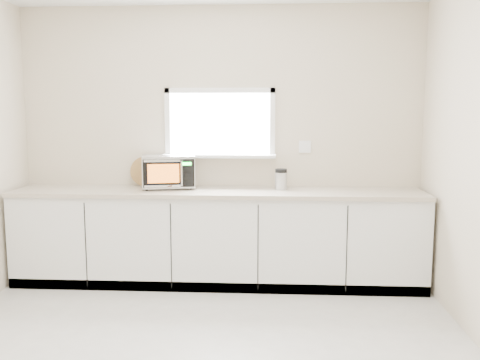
{
  "coord_description": "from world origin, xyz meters",
  "views": [
    {
      "loc": [
        0.5,
        -3.1,
        1.66
      ],
      "look_at": [
        0.23,
        1.55,
        1.04
      ],
      "focal_mm": 38.0,
      "sensor_mm": 36.0,
      "label": 1
    }
  ],
  "objects": [
    {
      "name": "countertop",
      "position": [
        0.0,
        1.69,
        0.9
      ],
      "size": [
        3.92,
        0.64,
        0.04
      ],
      "primitive_type": "cube",
      "color": "#B6AB96",
      "rests_on": "cabinets"
    },
    {
      "name": "back_wall",
      "position": [
        0.0,
        2.0,
        1.36
      ],
      "size": [
        4.0,
        0.17,
        2.7
      ],
      "color": "beige",
      "rests_on": "ground"
    },
    {
      "name": "cabinets",
      "position": [
        0.0,
        1.7,
        0.44
      ],
      "size": [
        3.92,
        0.6,
        0.88
      ],
      "primitive_type": "cube",
      "color": "white",
      "rests_on": "ground"
    },
    {
      "name": "microwave",
      "position": [
        -0.5,
        1.81,
        1.09
      ],
      "size": [
        0.57,
        0.49,
        0.32
      ],
      "rotation": [
        0.0,
        0.0,
        0.22
      ],
      "color": "black",
      "rests_on": "countertop"
    },
    {
      "name": "coffee_grinder",
      "position": [
        0.61,
        1.77,
        1.02
      ],
      "size": [
        0.13,
        0.13,
        0.2
      ],
      "rotation": [
        0.0,
        0.0,
        0.14
      ],
      "color": "silver",
      "rests_on": "countertop"
    },
    {
      "name": "cutting_board",
      "position": [
        -0.76,
        1.94,
        1.07
      ],
      "size": [
        0.3,
        0.07,
        0.3
      ],
      "primitive_type": "cylinder",
      "rotation": [
        1.4,
        0.0,
        0.0
      ],
      "color": "#AC8542",
      "rests_on": "countertop"
    },
    {
      "name": "knife_block",
      "position": [
        -0.49,
        1.71,
        1.04
      ],
      "size": [
        0.12,
        0.21,
        0.29
      ],
      "rotation": [
        0.0,
        0.0,
        0.14
      ],
      "color": "#4C281B",
      "rests_on": "countertop"
    }
  ]
}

